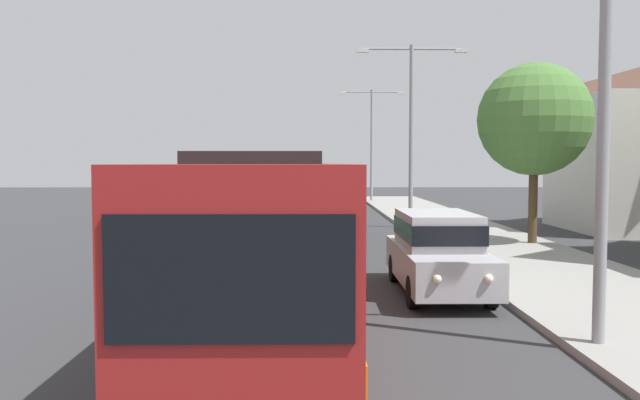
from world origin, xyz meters
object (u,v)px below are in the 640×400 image
bus_middle (300,185)px  streetlamp_near (607,3)px  bus_second_in_line (293,197)px  bus_rear (305,176)px  roadside_tree (535,120)px  streetlamp_mid (411,117)px  bus_fourth_in_line (303,180)px  box_truck_oncoming (273,176)px  white_suv (437,249)px  bus_lead (272,237)px  streetlamp_far (372,134)px

bus_middle → streetlamp_near: 29.91m
bus_second_in_line → streetlamp_near: (5.40, -15.51, 3.88)m
bus_rear → roadside_tree: roadside_tree is taller
streetlamp_mid → roadside_tree: 7.70m
bus_fourth_in_line → streetlamp_near: streetlamp_near is taller
box_truck_oncoming → streetlamp_mid: 37.79m
bus_second_in_line → bus_middle: (-0.00, 13.65, -0.00)m
roadside_tree → box_truck_oncoming: bearing=105.6°
bus_second_in_line → white_suv: bearing=-71.1°
bus_lead → bus_rear: size_ratio=0.99×
bus_middle → bus_fourth_in_line: (-0.00, 13.40, -0.00)m
bus_lead → streetlamp_mid: size_ratio=1.42×
bus_lead → box_truck_oncoming: bus_lead is taller
streetlamp_mid → bus_lead: bearing=-106.4°
bus_second_in_line → white_suv: bus_second_in_line is taller
bus_lead → box_truck_oncoming: 55.01m
box_truck_oncoming → streetlamp_near: bearing=-81.2°
streetlamp_mid → bus_fourth_in_line: bearing=103.4°
bus_second_in_line → white_suv: size_ratio=2.45×
roadside_tree → white_suv: bearing=-121.7°
roadside_tree → streetlamp_near: bearing=-104.7°
white_suv → box_truck_oncoming: bearing=97.7°
bus_middle → bus_rear: (0.00, 26.40, 0.00)m
box_truck_oncoming → streetlamp_far: (8.70, -16.72, 3.64)m
bus_middle → streetlamp_mid: size_ratio=1.42×
bus_fourth_in_line → bus_lead: bearing=-90.0°
bus_rear → streetlamp_mid: bearing=-81.4°
box_truck_oncoming → bus_middle: bearing=-83.1°
streetlamp_near → streetlamp_far: streetlamp_near is taller
bus_second_in_line → bus_fourth_in_line: (-0.00, 27.04, -0.00)m
bus_lead → bus_fourth_in_line: 40.97m
white_suv → box_truck_oncoming: size_ratio=0.68×
bus_fourth_in_line → streetlamp_near: bearing=-82.8°
bus_fourth_in_line → bus_rear: 13.01m
streetlamp_far → roadside_tree: (3.41, -26.76, -0.71)m
bus_second_in_line → white_suv: (3.70, -10.78, -0.66)m
streetlamp_near → white_suv: bearing=109.8°
box_truck_oncoming → bus_fourth_in_line: bearing=-76.7°
bus_fourth_in_line → roadside_tree: bearing=-73.4°
box_truck_oncoming → streetlamp_near: streetlamp_near is taller
bus_rear → streetlamp_far: streetlamp_far is taller
bus_middle → streetlamp_mid: streetlamp_mid is taller
bus_lead → box_truck_oncoming: bearing=93.4°
streetlamp_mid → bus_second_in_line: bearing=-141.0°
bus_second_in_line → streetlamp_far: size_ratio=1.44×
bus_second_in_line → streetlamp_near: 16.88m
white_suv → box_truck_oncoming: (-7.00, 51.76, 0.67)m
white_suv → streetlamp_far: bearing=87.2°
bus_rear → white_suv: bearing=-85.8°
bus_middle → streetlamp_far: streetlamp_far is taller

